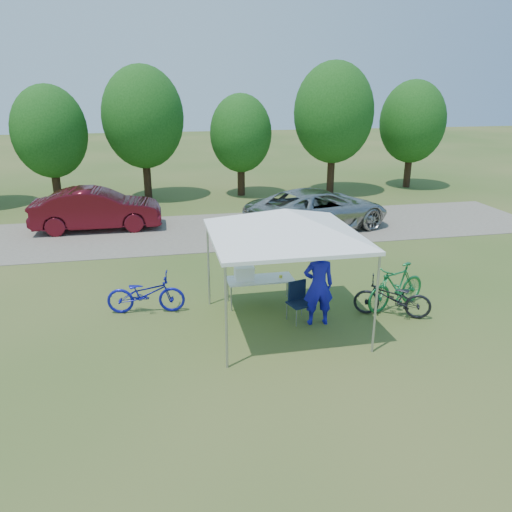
{
  "coord_description": "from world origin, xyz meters",
  "views": [
    {
      "loc": [
        -2.63,
        -9.88,
        5.2
      ],
      "look_at": [
        -0.22,
        2.0,
        1.02
      ],
      "focal_mm": 35.0,
      "sensor_mm": 36.0,
      "label": 1
    }
  ],
  "objects_px": {
    "cooler": "(244,273)",
    "cyclist": "(318,285)",
    "bike_dark": "(392,298)",
    "folding_table": "(260,280)",
    "folding_chair": "(298,298)",
    "sedan": "(97,209)",
    "bike_green": "(396,286)",
    "bike_blue": "(146,293)",
    "minivan": "(319,209)"
  },
  "relations": [
    {
      "from": "folding_chair",
      "to": "bike_green",
      "type": "xyz_separation_m",
      "value": [
        2.51,
        0.14,
        0.02
      ]
    },
    {
      "from": "folding_table",
      "to": "bike_dark",
      "type": "bearing_deg",
      "value": -24.69
    },
    {
      "from": "folding_chair",
      "to": "cyclist",
      "type": "xyz_separation_m",
      "value": [
        0.37,
        -0.3,
        0.4
      ]
    },
    {
      "from": "minivan",
      "to": "sedan",
      "type": "xyz_separation_m",
      "value": [
        -8.11,
        1.64,
        0.01
      ]
    },
    {
      "from": "cooler",
      "to": "bike_blue",
      "type": "distance_m",
      "value": 2.4
    },
    {
      "from": "folding_table",
      "to": "bike_green",
      "type": "relative_size",
      "value": 0.88
    },
    {
      "from": "folding_table",
      "to": "bike_blue",
      "type": "distance_m",
      "value": 2.78
    },
    {
      "from": "cyclist",
      "to": "bike_blue",
      "type": "distance_m",
      "value": 4.09
    },
    {
      "from": "bike_green",
      "to": "minivan",
      "type": "distance_m",
      "value": 7.06
    },
    {
      "from": "sedan",
      "to": "folding_chair",
      "type": "bearing_deg",
      "value": -149.02
    },
    {
      "from": "cyclist",
      "to": "sedan",
      "type": "height_order",
      "value": "cyclist"
    },
    {
      "from": "folding_chair",
      "to": "bike_blue",
      "type": "xyz_separation_m",
      "value": [
        -3.45,
        1.09,
        -0.06
      ]
    },
    {
      "from": "bike_dark",
      "to": "bike_green",
      "type": "bearing_deg",
      "value": 169.51
    },
    {
      "from": "folding_table",
      "to": "cooler",
      "type": "relative_size",
      "value": 3.42
    },
    {
      "from": "folding_chair",
      "to": "cooler",
      "type": "distance_m",
      "value": 1.52
    },
    {
      "from": "cyclist",
      "to": "bike_dark",
      "type": "bearing_deg",
      "value": -175.39
    },
    {
      "from": "cooler",
      "to": "cyclist",
      "type": "xyz_separation_m",
      "value": [
        1.45,
        -1.33,
        0.1
      ]
    },
    {
      "from": "bike_blue",
      "to": "folding_table",
      "type": "bearing_deg",
      "value": -84.31
    },
    {
      "from": "bike_blue",
      "to": "minivan",
      "type": "height_order",
      "value": "minivan"
    },
    {
      "from": "cyclist",
      "to": "bike_dark",
      "type": "height_order",
      "value": "cyclist"
    },
    {
      "from": "folding_chair",
      "to": "cyclist",
      "type": "height_order",
      "value": "cyclist"
    },
    {
      "from": "folding_table",
      "to": "bike_green",
      "type": "bearing_deg",
      "value": -15.58
    },
    {
      "from": "folding_chair",
      "to": "cyclist",
      "type": "distance_m",
      "value": 0.63
    },
    {
      "from": "folding_chair",
      "to": "sedan",
      "type": "bearing_deg",
      "value": 103.97
    },
    {
      "from": "bike_dark",
      "to": "sedan",
      "type": "height_order",
      "value": "sedan"
    },
    {
      "from": "bike_blue",
      "to": "bike_green",
      "type": "relative_size",
      "value": 0.99
    },
    {
      "from": "bike_dark",
      "to": "bike_blue",
      "type": "bearing_deg",
      "value": -79.29
    },
    {
      "from": "cyclist",
      "to": "minivan",
      "type": "distance_m",
      "value": 7.89
    },
    {
      "from": "bike_green",
      "to": "minivan",
      "type": "height_order",
      "value": "minivan"
    },
    {
      "from": "cyclist",
      "to": "bike_dark",
      "type": "relative_size",
      "value": 1.06
    },
    {
      "from": "folding_table",
      "to": "folding_chair",
      "type": "height_order",
      "value": "folding_chair"
    },
    {
      "from": "cooler",
      "to": "bike_blue",
      "type": "xyz_separation_m",
      "value": [
        -2.37,
        0.06,
        -0.36
      ]
    },
    {
      "from": "folding_table",
      "to": "cyclist",
      "type": "relative_size",
      "value": 0.86
    },
    {
      "from": "bike_dark",
      "to": "cyclist",
      "type": "bearing_deg",
      "value": -65.53
    },
    {
      "from": "cyclist",
      "to": "bike_green",
      "type": "distance_m",
      "value": 2.22
    },
    {
      "from": "bike_blue",
      "to": "minivan",
      "type": "distance_m",
      "value": 8.78
    },
    {
      "from": "cyclist",
      "to": "bike_green",
      "type": "xyz_separation_m",
      "value": [
        2.14,
        0.44,
        -0.39
      ]
    },
    {
      "from": "sedan",
      "to": "bike_green",
      "type": "bearing_deg",
      "value": -138.0
    },
    {
      "from": "folding_chair",
      "to": "bike_blue",
      "type": "relative_size",
      "value": 0.5
    },
    {
      "from": "bike_green",
      "to": "sedan",
      "type": "height_order",
      "value": "sedan"
    },
    {
      "from": "folding_table",
      "to": "cooler",
      "type": "distance_m",
      "value": 0.45
    },
    {
      "from": "folding_chair",
      "to": "cyclist",
      "type": "relative_size",
      "value": 0.48
    },
    {
      "from": "cooler",
      "to": "bike_dark",
      "type": "bearing_deg",
      "value": -21.99
    },
    {
      "from": "cooler",
      "to": "bike_green",
      "type": "relative_size",
      "value": 0.26
    },
    {
      "from": "bike_dark",
      "to": "minivan",
      "type": "relative_size",
      "value": 0.32
    },
    {
      "from": "folding_chair",
      "to": "bike_green",
      "type": "distance_m",
      "value": 2.51
    },
    {
      "from": "bike_dark",
      "to": "folding_chair",
      "type": "bearing_deg",
      "value": -73.24
    },
    {
      "from": "cooler",
      "to": "minivan",
      "type": "distance_m",
      "value": 7.31
    },
    {
      "from": "cooler",
      "to": "minivan",
      "type": "bearing_deg",
      "value": 57.4
    },
    {
      "from": "cooler",
      "to": "cyclist",
      "type": "height_order",
      "value": "cyclist"
    }
  ]
}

